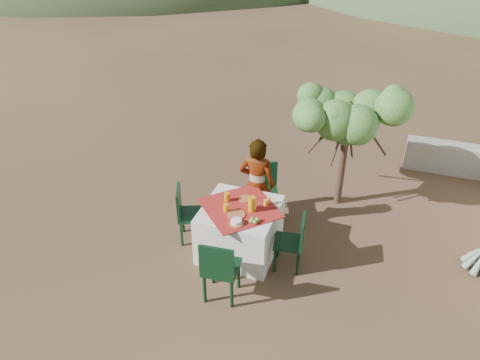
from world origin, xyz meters
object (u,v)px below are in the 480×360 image
Objects in this scene: chair_far at (265,187)px; juice_pitcher at (252,204)px; chair_left at (187,212)px; person at (257,185)px; table at (240,230)px; shrub_tree at (352,122)px; chair_right at (294,240)px; chair_near at (220,268)px.

juice_pitcher is (0.12, -1.05, 0.39)m from chair_far.
person reaches higher than chair_left.
chair_far is at bearing -62.39° from chair_left.
juice_pitcher reaches higher than table.
shrub_tree is at bearing -71.00° from chair_left.
chair_right is 3.81× the size of juice_pitcher.
person is (-0.76, 0.73, 0.29)m from chair_right.
chair_right is at bearing -5.50° from table.
chair_left is (-0.82, 0.01, 0.11)m from table.
table is 0.99m from chair_near.
chair_near reaches higher than table.
chair_left is at bearing 179.24° from table.
chair_left reaches higher than table.
chair_left is 4.01× the size of juice_pitcher.
chair_far is 1.67m from shrub_tree.
chair_near is 4.29× the size of juice_pitcher.
chair_left is at bearing -100.52° from chair_right.
chair_near is 1.07× the size of chair_left.
juice_pitcher is at bearing -100.85° from chair_near.
chair_right is 2.13m from shrub_tree.
person reaches higher than juice_pitcher.
juice_pitcher is at bearing -102.99° from chair_right.
chair_left is (-0.87, -1.02, 0.00)m from chair_far.
chair_left is at bearing -52.77° from chair_near.
chair_left is 1.62m from chair_right.
chair_right is at bearing -76.28° from chair_far.
chair_far is 1.34m from chair_left.
chair_left is at bearing -139.01° from shrub_tree.
table is at bearing -90.46° from chair_near.
chair_near is at bearing -112.23° from shrub_tree.
chair_near is at bearing -159.81° from chair_left.
shrub_tree reaches higher than chair_left.
chair_far is 1.34m from chair_right.
table is 0.70× the size of shrub_tree.
chair_far is 0.58× the size of person.
chair_right is at bearing -102.16° from shrub_tree.
chair_near is 0.51× the size of shrub_tree.
chair_left is 0.48× the size of shrub_tree.
juice_pitcher is (0.10, 0.96, 0.35)m from chair_near.
juice_pitcher reaches higher than chair_left.
table is at bearing -124.18° from shrub_tree.
chair_near is 1.16m from chair_right.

